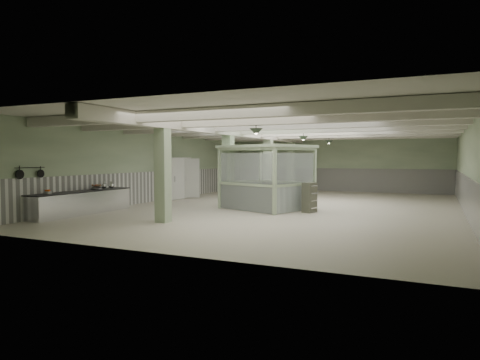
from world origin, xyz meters
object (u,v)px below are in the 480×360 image
at_px(guard_booth, 267,166).
at_px(filing_cabinet, 309,197).
at_px(walkin_cooler, 175,178).
at_px(prep_counter, 82,202).

relative_size(guard_booth, filing_cabinet, 3.46).
xyz_separation_m(walkin_cooler, guard_booth, (5.93, -1.94, 0.72)).
relative_size(walkin_cooler, filing_cabinet, 2.01).
distance_m(guard_booth, filing_cabinet, 2.40).
distance_m(prep_counter, filing_cabinet, 8.93).
xyz_separation_m(prep_counter, walkin_cooler, (-0.08, 6.62, 0.65)).
height_order(guard_booth, filing_cabinet, guard_booth).
height_order(prep_counter, filing_cabinet, filing_cabinet).
bearing_deg(filing_cabinet, walkin_cooler, -178.73).
bearing_deg(filing_cabinet, guard_booth, -174.47).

